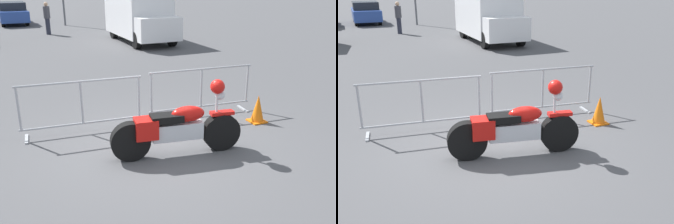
# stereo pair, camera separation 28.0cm
# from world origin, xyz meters

# --- Properties ---
(ground_plane) EXTENTS (120.00, 120.00, 0.00)m
(ground_plane) POSITION_xyz_m (0.00, 0.00, 0.00)
(ground_plane) COLOR #4C4C4F
(motorcycle) EXTENTS (2.30, 0.53, 1.30)m
(motorcycle) POSITION_xyz_m (0.24, -0.38, 0.50)
(motorcycle) COLOR black
(motorcycle) RESTS_ON ground
(crowd_barrier_near) EXTENTS (2.40, 0.58, 1.07)m
(crowd_barrier_near) POSITION_xyz_m (-1.07, 1.23, 0.56)
(crowd_barrier_near) COLOR #9EA0A5
(crowd_barrier_near) RESTS_ON ground
(crowd_barrier_far) EXTENTS (2.40, 0.58, 1.07)m
(crowd_barrier_far) POSITION_xyz_m (1.55, 1.23, 0.56)
(crowd_barrier_far) COLOR #9EA0A5
(crowd_barrier_far) RESTS_ON ground
(delivery_van) EXTENTS (2.13, 5.06, 2.31)m
(delivery_van) POSITION_xyz_m (3.63, 11.47, 1.24)
(delivery_van) COLOR white
(delivery_van) RESTS_ON ground
(parked_car_blue) EXTENTS (1.88, 4.23, 1.41)m
(parked_car_blue) POSITION_xyz_m (-1.72, 21.44, 0.72)
(parked_car_blue) COLOR #284799
(parked_car_blue) RESTS_ON ground
(pedestrian) EXTENTS (0.44, 0.44, 1.69)m
(pedestrian) POSITION_xyz_m (-0.15, 15.59, 0.92)
(pedestrian) COLOR #262838
(pedestrian) RESTS_ON ground
(planter_island) EXTENTS (3.64, 3.64, 1.17)m
(planter_island) POSITION_xyz_m (5.53, 15.84, 0.39)
(planter_island) COLOR #ADA89E
(planter_island) RESTS_ON ground
(traffic_cone) EXTENTS (0.34, 0.34, 0.59)m
(traffic_cone) POSITION_xyz_m (2.46, 0.37, 0.29)
(traffic_cone) COLOR orange
(traffic_cone) RESTS_ON ground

